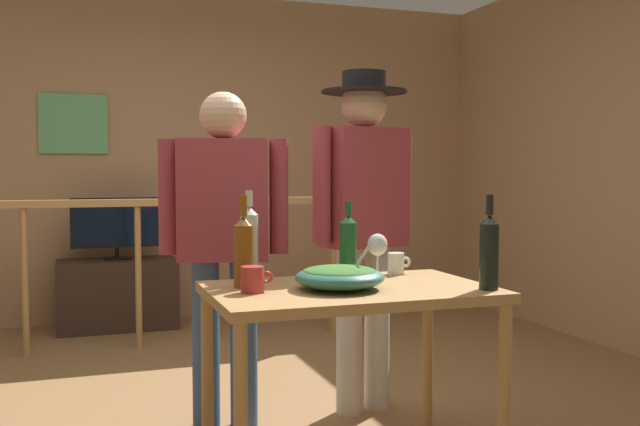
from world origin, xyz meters
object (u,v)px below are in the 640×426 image
(wine_glass, at_px, (377,246))
(mug_white, at_px, (396,263))
(wine_bottle_green, at_px, (348,245))
(wine_bottle_dark, at_px, (489,251))
(tv_console, at_px, (118,294))
(serving_table, at_px, (349,310))
(mug_red, at_px, (253,279))
(salad_bowl, at_px, (340,276))
(wine_bottle_amber, at_px, (244,250))
(flat_screen_tv, at_px, (117,224))
(person_standing_right, at_px, (364,208))
(person_standing_left, at_px, (224,230))
(stair_railing, at_px, (167,247))
(framed_picture, at_px, (73,124))
(wine_bottle_clear, at_px, (249,243))

(wine_glass, bearing_deg, mug_white, 31.11)
(wine_bottle_green, bearing_deg, wine_bottle_dark, -50.14)
(tv_console, relative_size, serving_table, 0.81)
(tv_console, distance_m, mug_red, 3.17)
(salad_bowl, relative_size, wine_bottle_amber, 0.96)
(flat_screen_tv, bearing_deg, wine_bottle_dark, -70.01)
(wine_bottle_green, height_order, mug_white, wine_bottle_green)
(tv_console, height_order, salad_bowl, salad_bowl)
(tv_console, relative_size, wine_glass, 4.68)
(flat_screen_tv, relative_size, wine_bottle_green, 2.06)
(wine_bottle_green, bearing_deg, mug_red, -153.10)
(wine_bottle_green, relative_size, mug_white, 3.03)
(wine_glass, bearing_deg, person_standing_right, 73.48)
(salad_bowl, height_order, wine_bottle_amber, wine_bottle_amber)
(flat_screen_tv, xyz_separation_m, mug_red, (0.32, -3.07, -0.01))
(wine_glass, bearing_deg, person_standing_left, 136.28)
(stair_railing, height_order, wine_bottle_green, wine_bottle_green)
(salad_bowl, bearing_deg, flat_screen_tv, 101.98)
(wine_glass, bearing_deg, wine_bottle_green, 151.04)
(mug_white, bearing_deg, person_standing_left, 146.22)
(framed_picture, xyz_separation_m, mug_red, (0.62, -3.39, -0.78))
(mug_white, distance_m, person_standing_right, 0.51)
(flat_screen_tv, xyz_separation_m, wine_bottle_amber, (0.31, -2.94, 0.09))
(serving_table, xyz_separation_m, wine_bottle_green, (0.09, 0.24, 0.23))
(framed_picture, xyz_separation_m, person_standing_right, (1.37, -2.67, -0.56))
(flat_screen_tv, height_order, person_standing_left, person_standing_left)
(serving_table, bearing_deg, mug_red, -179.63)
(framed_picture, bearing_deg, mug_red, -79.65)
(tv_console, bearing_deg, serving_table, -77.03)
(flat_screen_tv, distance_m, person_standing_left, 2.38)
(mug_red, relative_size, mug_white, 1.14)
(flat_screen_tv, xyz_separation_m, wine_bottle_green, (0.80, -2.82, 0.08))
(salad_bowl, bearing_deg, person_standing_right, 61.11)
(salad_bowl, relative_size, person_standing_left, 0.22)
(wine_bottle_clear, bearing_deg, flat_screen_tv, 97.59)
(framed_picture, xyz_separation_m, wine_bottle_clear, (0.67, -3.11, -0.67))
(serving_table, relative_size, mug_red, 8.89)
(tv_console, relative_size, mug_white, 8.25)
(serving_table, height_order, wine_glass, wine_glass)
(flat_screen_tv, relative_size, serving_table, 0.62)
(serving_table, bearing_deg, wine_bottle_amber, 162.28)
(wine_bottle_amber, distance_m, person_standing_right, 0.97)
(flat_screen_tv, relative_size, mug_white, 6.25)
(wine_bottle_dark, relative_size, person_standing_left, 0.23)
(stair_railing, relative_size, wine_bottle_green, 11.26)
(wine_bottle_dark, xyz_separation_m, person_standing_right, (-0.13, 0.95, 0.12))
(tv_console, relative_size, salad_bowl, 2.57)
(mug_white, bearing_deg, wine_bottle_amber, -169.88)
(flat_screen_tv, xyz_separation_m, wine_bottle_clear, (0.37, -2.79, 0.11))
(serving_table, bearing_deg, tv_console, 102.97)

